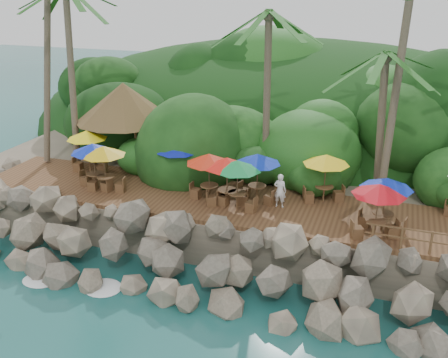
% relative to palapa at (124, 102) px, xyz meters
% --- Properties ---
extents(ground, '(140.00, 140.00, 0.00)m').
position_rel_palapa_xyz_m(ground, '(7.42, -9.84, -5.79)').
color(ground, '#19514F').
rests_on(ground, ground).
extents(land_base, '(32.00, 25.20, 2.10)m').
position_rel_palapa_xyz_m(land_base, '(7.42, 6.16, -4.74)').
color(land_base, gray).
rests_on(land_base, ground).
extents(jungle_hill, '(44.80, 28.00, 15.40)m').
position_rel_palapa_xyz_m(jungle_hill, '(7.42, 13.66, -5.79)').
color(jungle_hill, '#143811').
rests_on(jungle_hill, ground).
extents(seawall, '(29.00, 4.00, 2.30)m').
position_rel_palapa_xyz_m(seawall, '(7.42, -7.84, -4.64)').
color(seawall, gray).
rests_on(seawall, ground).
extents(terrace, '(26.00, 5.00, 0.20)m').
position_rel_palapa_xyz_m(terrace, '(7.42, -3.84, -3.59)').
color(terrace, brown).
rests_on(terrace, land_base).
extents(jungle_foliage, '(44.00, 16.00, 12.00)m').
position_rel_palapa_xyz_m(jungle_foliage, '(7.42, 5.16, -5.79)').
color(jungle_foliage, '#143811').
rests_on(jungle_foliage, ground).
extents(foam_line, '(25.20, 0.80, 0.06)m').
position_rel_palapa_xyz_m(foam_line, '(7.42, -9.54, -5.76)').
color(foam_line, white).
rests_on(foam_line, ground).
extents(palapa, '(5.71, 5.71, 4.60)m').
position_rel_palapa_xyz_m(palapa, '(0.00, 0.00, 0.00)').
color(palapa, brown).
rests_on(palapa, ground).
extents(dining_clusters, '(21.61, 5.40, 2.40)m').
position_rel_palapa_xyz_m(dining_clusters, '(8.13, -3.85, -1.50)').
color(dining_clusters, brown).
rests_on(dining_clusters, terrace).
extents(waiter, '(0.63, 0.44, 1.67)m').
position_rel_palapa_xyz_m(waiter, '(10.17, -3.75, -2.66)').
color(waiter, white).
rests_on(waiter, terrace).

